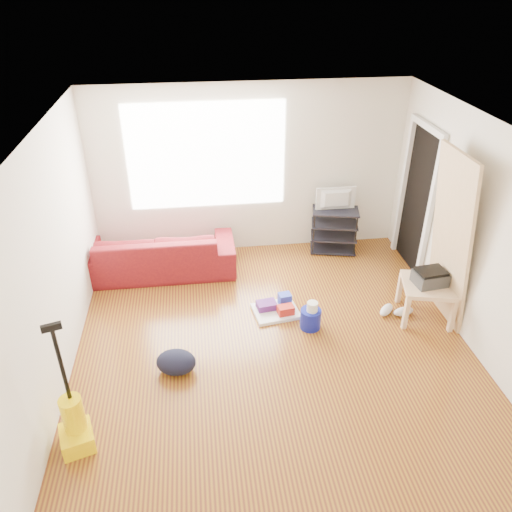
{
  "coord_description": "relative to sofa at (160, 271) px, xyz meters",
  "views": [
    {
      "loc": [
        -0.77,
        -4.26,
        3.85
      ],
      "look_at": [
        -0.14,
        0.6,
        0.95
      ],
      "focal_mm": 35.0,
      "sensor_mm": 36.0,
      "label": 1
    }
  ],
  "objects": [
    {
      "name": "room",
      "position": [
        1.44,
        -1.8,
        1.25
      ],
      "size": [
        4.51,
        5.01,
        2.51
      ],
      "color": "#5D2818",
      "rests_on": "ground"
    },
    {
      "name": "sofa",
      "position": [
        0.0,
        0.0,
        0.0
      ],
      "size": [
        2.16,
        0.84,
        0.63
      ],
      "primitive_type": "imported",
      "rotation": [
        0.0,
        0.0,
        3.14
      ],
      "color": "#540C16",
      "rests_on": "ground"
    },
    {
      "name": "tv_stand",
      "position": [
        2.62,
        0.27,
        0.35
      ],
      "size": [
        0.74,
        0.52,
        0.68
      ],
      "rotation": [
        0.0,
        0.0,
        -0.21
      ],
      "color": "black",
      "rests_on": "ground"
    },
    {
      "name": "tv",
      "position": [
        2.62,
        0.27,
        0.85
      ],
      "size": [
        0.59,
        0.08,
        0.34
      ],
      "primitive_type": "imported",
      "rotation": [
        0.0,
        0.0,
        3.14
      ],
      "color": "black",
      "rests_on": "tv_stand"
    },
    {
      "name": "side_table",
      "position": [
        3.32,
        -1.49,
        0.41
      ],
      "size": [
        0.72,
        0.72,
        0.49
      ],
      "rotation": [
        0.0,
        0.0,
        -0.24
      ],
      "color": "tan",
      "rests_on": "ground"
    },
    {
      "name": "printer",
      "position": [
        3.32,
        -1.49,
        0.58
      ],
      "size": [
        0.4,
        0.33,
        0.19
      ],
      "rotation": [
        0.0,
        0.0,
        0.12
      ],
      "color": "#303030",
      "rests_on": "side_table"
    },
    {
      "name": "bucket",
      "position": [
        1.87,
        -1.53,
        0.0
      ],
      "size": [
        0.31,
        0.31,
        0.25
      ],
      "primitive_type": "cylinder",
      "rotation": [
        0.0,
        0.0,
        -0.25
      ],
      "color": "navy",
      "rests_on": "ground"
    },
    {
      "name": "toilet_paper",
      "position": [
        1.88,
        -1.54,
        0.19
      ],
      "size": [
        0.13,
        0.13,
        0.12
      ],
      "primitive_type": "cylinder",
      "color": "silver",
      "rests_on": "bucket"
    },
    {
      "name": "cleaning_tray",
      "position": [
        1.51,
        -1.18,
        0.06
      ],
      "size": [
        0.61,
        0.52,
        0.2
      ],
      "rotation": [
        0.0,
        0.0,
        0.15
      ],
      "color": "white",
      "rests_on": "ground"
    },
    {
      "name": "backpack",
      "position": [
        0.26,
        -2.08,
        0.0
      ],
      "size": [
        0.51,
        0.45,
        0.24
      ],
      "primitive_type": "ellipsoid",
      "rotation": [
        0.0,
        0.0,
        -0.26
      ],
      "color": "black",
      "rests_on": "ground"
    },
    {
      "name": "sneakers",
      "position": [
        2.98,
        -1.42,
        0.06
      ],
      "size": [
        0.48,
        0.28,
        0.11
      ],
      "rotation": [
        0.0,
        0.0,
        0.35
      ],
      "color": "silver",
      "rests_on": "ground"
    },
    {
      "name": "vacuum",
      "position": [
        -0.63,
        -2.92,
        0.25
      ],
      "size": [
        0.36,
        0.39,
        1.35
      ],
      "rotation": [
        0.0,
        0.0,
        0.3
      ],
      "color": "#FFD400",
      "rests_on": "ground"
    },
    {
      "name": "door_panel",
      "position": [
        3.5,
        -1.46,
        0.0
      ],
      "size": [
        0.27,
        0.86,
        2.13
      ],
      "primitive_type": "cube",
      "rotation": [
        0.0,
        -0.1,
        0.0
      ],
      "color": "tan",
      "rests_on": "ground"
    }
  ]
}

